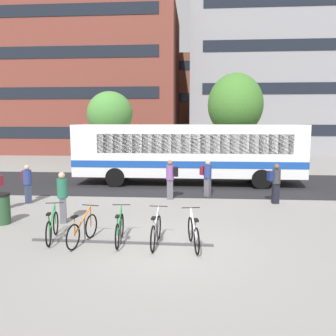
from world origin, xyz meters
The scene contains 20 objects.
ground centered at (0.00, 0.00, 0.00)m, with size 200.00×200.00×0.00m, color gray.
bus_lane_asphalt centered at (0.00, 9.82, 0.00)m, with size 80.00×7.20×0.01m, color #232326.
city_bus centered at (0.25, 9.82, 1.78)m, with size 12.03×2.62×3.20m.
bike_rack centered at (-1.36, 0.31, 0.09)m, with size 5.15×0.15×0.70m.
parked_bicycle_green_0 centered at (-3.38, 0.44, 0.38)m, with size 0.55×1.70×0.99m.
parked_bicycle_orange_1 centered at (-2.42, 0.23, 0.38)m, with size 0.53×1.70×0.99m.
parked_bicycle_green_2 centered at (-1.40, 0.36, 0.38)m, with size 0.52×1.72×0.99m.
parked_bicycle_silver_3 centered at (-0.37, 0.27, 0.38)m, with size 0.52×1.72×0.99m.
parked_bicycle_white_4 centered at (0.66, 0.17, 0.38)m, with size 0.52×1.71×0.99m.
commuter_black_pack_0 centered at (-0.35, 5.99, 0.99)m, with size 0.52×0.34×1.73m.
commuter_navy_pack_2 centered at (4.00, 5.51, 0.95)m, with size 0.58×0.42×1.65m.
commuter_maroon_pack_3 centered at (1.24, 6.71, 0.95)m, with size 0.60×0.55×1.65m.
commuter_maroon_pack_4 centered at (-6.24, 4.83, 0.93)m, with size 0.58×0.59×1.61m.
commuter_red_pack_6 centered at (-3.72, 2.19, 0.99)m, with size 0.45×0.59×1.73m.
trash_bin centered at (-5.68, 1.88, 0.52)m, with size 0.55×0.55×1.03m.
street_tree_0 centered at (3.35, 14.95, 4.44)m, with size 3.66×3.66×6.53m.
street_tree_1 centered at (-6.06, 18.67, 3.94)m, with size 3.60×3.60×5.71m.
building_left_wing centered at (-12.38, 30.12, 7.52)m, with size 22.08×12.04×15.04m.
building_right_wing centered at (10.63, 33.76, 12.28)m, with size 21.01×14.00×24.55m.
building_centre_block centered at (-1.34, 41.04, 5.87)m, with size 18.18×10.96×11.73m.
Camera 1 is at (0.67, -8.99, 3.42)m, focal length 37.46 mm.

